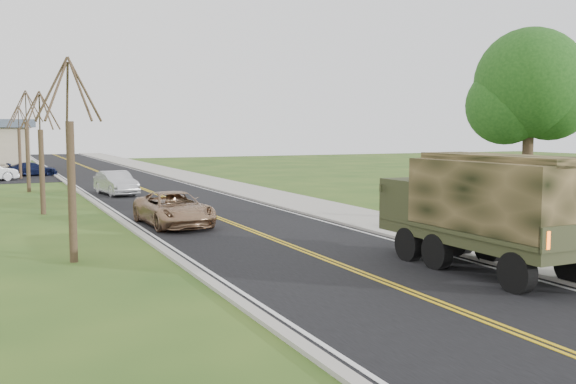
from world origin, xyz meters
TOP-DOWN VIEW (x-y plane):
  - ground at (0.00, 0.00)m, footprint 160.00×160.00m
  - road at (0.00, 40.00)m, footprint 8.00×120.00m
  - curb_right at (4.15, 40.00)m, footprint 0.30×120.00m
  - sidewalk_right at (5.90, 40.00)m, footprint 3.20×120.00m
  - curb_left at (-4.15, 40.00)m, footprint 0.30×120.00m
  - leafy_tree at (11.00, 10.01)m, footprint 4.83×4.50m
  - bare_tree_a at (-7.00, 10.00)m, footprint 1.93×2.26m
  - bare_tree_b at (-7.00, 22.00)m, footprint 1.83×2.14m
  - bare_tree_c at (-7.00, 34.00)m, footprint 2.04×2.39m
  - bare_tree_d at (-7.00, 46.00)m, footprint 1.88×2.20m
  - military_truck at (3.20, 3.83)m, footprint 2.43×6.64m
  - suv_champagne at (-2.38, 15.89)m, footprint 2.56×5.14m
  - sedan_silver at (-2.31, 29.63)m, footprint 2.12×4.57m
  - pickup_navy at (10.30, 7.20)m, footprint 5.67×3.97m
  - lot_car_navy at (-5.92, 49.09)m, footprint 4.13×1.88m

SIDE VIEW (x-z plane):
  - ground at x=0.00m, z-range 0.00..0.00m
  - road at x=0.00m, z-range 0.00..0.01m
  - sidewalk_right at x=5.90m, z-range 0.00..0.10m
  - curb_left at x=-4.15m, z-range 0.00..0.10m
  - curb_right at x=4.15m, z-range 0.00..0.12m
  - lot_car_navy at x=-5.92m, z-range 0.00..1.17m
  - suv_champagne at x=-2.38m, z-range 0.00..1.40m
  - sedan_silver at x=-2.31m, z-range 0.00..1.45m
  - pickup_navy at x=10.30m, z-range 0.00..1.52m
  - military_truck at x=3.20m, z-range 0.24..3.53m
  - bare_tree_b at x=-7.00m, z-range -0.39..5.34m
  - bare_tree_d at x=-7.00m, z-range -0.40..5.50m
  - bare_tree_a at x=-7.00m, z-range -0.41..5.66m
  - bare_tree_c at x=-7.00m, z-range -0.44..5.99m
  - leafy_tree at x=11.00m, z-range 1.44..9.54m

